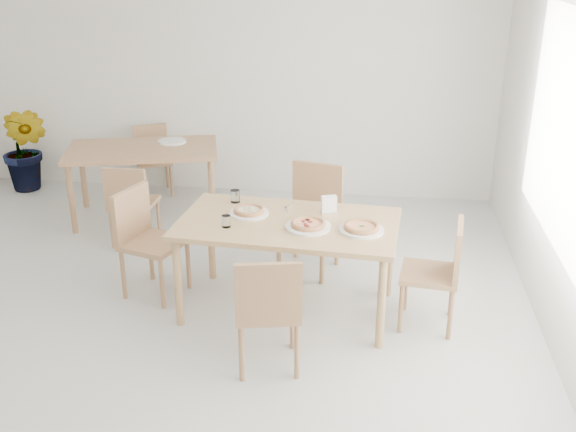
# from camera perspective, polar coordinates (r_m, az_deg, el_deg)

# --- Properties ---
(main_table) EXTENTS (1.71, 1.05, 0.75)m
(main_table) POSITION_cam_1_polar(r_m,az_deg,el_deg) (5.08, 0.00, -1.24)
(main_table) COLOR tan
(main_table) RESTS_ON ground
(chair_south) EXTENTS (0.50, 0.50, 0.86)m
(chair_south) POSITION_cam_1_polar(r_m,az_deg,el_deg) (4.42, -1.70, -7.61)
(chair_south) COLOR #A57E52
(chair_south) RESTS_ON ground
(chair_north) EXTENTS (0.56, 0.56, 0.93)m
(chair_north) POSITION_cam_1_polar(r_m,az_deg,el_deg) (5.85, 2.09, 0.52)
(chair_north) COLOR #A57E52
(chair_north) RESTS_ON ground
(chair_west) EXTENTS (0.55, 0.55, 0.89)m
(chair_west) POSITION_cam_1_polar(r_m,az_deg,el_deg) (5.54, -12.02, -1.52)
(chair_west) COLOR #A57E52
(chair_west) RESTS_ON ground
(chair_east) EXTENTS (0.46, 0.46, 0.84)m
(chair_east) POSITION_cam_1_polar(r_m,az_deg,el_deg) (5.07, 12.83, -4.27)
(chair_east) COLOR #A57E52
(chair_east) RESTS_ON ground
(plate_margherita) EXTENTS (0.33, 0.33, 0.02)m
(plate_margherita) POSITION_cam_1_polar(r_m,az_deg,el_deg) (4.91, 6.24, -1.17)
(plate_margherita) COLOR white
(plate_margherita) RESTS_ON main_table
(plate_mushroom) EXTENTS (0.30, 0.30, 0.02)m
(plate_mushroom) POSITION_cam_1_polar(r_m,az_deg,el_deg) (5.19, -3.32, 0.25)
(plate_mushroom) COLOR white
(plate_mushroom) RESTS_ON main_table
(plate_pepperoni) EXTENTS (0.34, 0.34, 0.02)m
(plate_pepperoni) POSITION_cam_1_polar(r_m,az_deg,el_deg) (4.94, 1.72, -0.91)
(plate_pepperoni) COLOR white
(plate_pepperoni) RESTS_ON main_table
(pizza_margherita) EXTENTS (0.34, 0.34, 0.03)m
(pizza_margherita) POSITION_cam_1_polar(r_m,az_deg,el_deg) (4.90, 6.25, -0.93)
(pizza_margherita) COLOR tan
(pizza_margherita) RESTS_ON plate_margherita
(pizza_mushroom) EXTENTS (0.27, 0.27, 0.03)m
(pizza_mushroom) POSITION_cam_1_polar(r_m,az_deg,el_deg) (5.18, -3.32, 0.49)
(pizza_mushroom) COLOR tan
(pizza_mushroom) RESTS_ON plate_mushroom
(pizza_pepperoni) EXTENTS (0.32, 0.32, 0.03)m
(pizza_pepperoni) POSITION_cam_1_polar(r_m,az_deg,el_deg) (4.93, 1.72, -0.66)
(pizza_pepperoni) COLOR tan
(pizza_pepperoni) RESTS_ON plate_pepperoni
(tumbler_a) EXTENTS (0.08, 0.08, 0.10)m
(tumbler_a) POSITION_cam_1_polar(r_m,az_deg,el_deg) (5.43, -4.49, 1.68)
(tumbler_a) COLOR white
(tumbler_a) RESTS_ON main_table
(tumbler_b) EXTENTS (0.07, 0.07, 0.09)m
(tumbler_b) POSITION_cam_1_polar(r_m,az_deg,el_deg) (4.96, -5.26, -0.45)
(tumbler_b) COLOR white
(tumbler_b) RESTS_ON main_table
(napkin_holder) EXTENTS (0.14, 0.10, 0.14)m
(napkin_holder) POSITION_cam_1_polar(r_m,az_deg,el_deg) (5.19, 3.48, 0.93)
(napkin_holder) COLOR silver
(napkin_holder) RESTS_ON main_table
(fork_a) EXTENTS (0.06, 0.16, 0.01)m
(fork_a) POSITION_cam_1_polar(r_m,az_deg,el_deg) (5.26, -0.12, 0.53)
(fork_a) COLOR silver
(fork_a) RESTS_ON main_table
(fork_b) EXTENTS (0.08, 0.16, 0.01)m
(fork_b) POSITION_cam_1_polar(r_m,az_deg,el_deg) (5.35, 0.13, 0.91)
(fork_b) COLOR silver
(fork_b) RESTS_ON main_table
(second_table) EXTENTS (1.68, 1.22, 0.75)m
(second_table) POSITION_cam_1_polar(r_m,az_deg,el_deg) (7.09, -12.20, 5.02)
(second_table) COLOR #A57E52
(second_table) RESTS_ON ground
(chair_back_s) EXTENTS (0.40, 0.40, 0.80)m
(chair_back_s) POSITION_cam_1_polar(r_m,az_deg,el_deg) (6.45, -13.19, 1.34)
(chair_back_s) COLOR #A57E52
(chair_back_s) RESTS_ON ground
(chair_back_n) EXTENTS (0.51, 0.51, 0.77)m
(chair_back_n) POSITION_cam_1_polar(r_m,az_deg,el_deg) (7.89, -11.41, 5.14)
(chair_back_n) COLOR #A57E52
(chair_back_n) RESTS_ON ground
(plate_empty) EXTENTS (0.29, 0.29, 0.02)m
(plate_empty) POSITION_cam_1_polar(r_m,az_deg,el_deg) (7.21, -9.78, 6.25)
(plate_empty) COLOR white
(plate_empty) RESTS_ON second_table
(potted_plant) EXTENTS (0.60, 0.51, 0.99)m
(potted_plant) POSITION_cam_1_polar(r_m,az_deg,el_deg) (8.33, -21.31, 5.29)
(potted_plant) COLOR #1C5F22
(potted_plant) RESTS_ON ground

